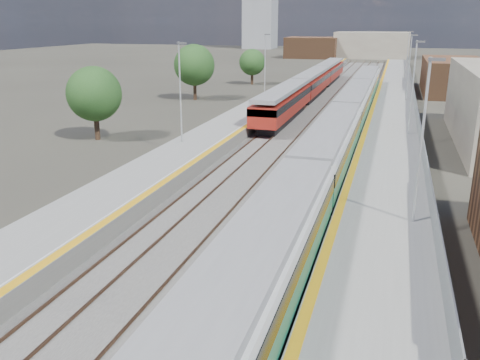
% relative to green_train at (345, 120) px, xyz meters
% --- Properties ---
extents(ground, '(320.00, 320.00, 0.00)m').
position_rel_green_train_xyz_m(ground, '(-1.50, 9.05, -2.09)').
color(ground, '#47443A').
rests_on(ground, ground).
extents(ballast_bed, '(10.50, 155.00, 0.06)m').
position_rel_green_train_xyz_m(ballast_bed, '(-3.75, 11.55, -2.06)').
color(ballast_bed, '#565451').
rests_on(ballast_bed, ground).
extents(tracks, '(8.96, 160.00, 0.17)m').
position_rel_green_train_xyz_m(tracks, '(-3.15, 13.23, -1.98)').
color(tracks, '#4C3323').
rests_on(tracks, ground).
extents(platform_right, '(4.70, 155.00, 8.52)m').
position_rel_green_train_xyz_m(platform_right, '(3.78, 11.54, -1.55)').
color(platform_right, slate).
rests_on(platform_right, ground).
extents(platform_left, '(4.30, 155.00, 8.52)m').
position_rel_green_train_xyz_m(platform_left, '(-10.55, 11.54, -1.57)').
color(platform_left, slate).
rests_on(platform_left, ground).
extents(buildings, '(72.00, 185.50, 40.00)m').
position_rel_green_train_xyz_m(buildings, '(-19.62, 97.65, 8.62)').
color(buildings, brown).
rests_on(buildings, ground).
extents(green_train, '(2.69, 74.98, 2.96)m').
position_rel_green_train_xyz_m(green_train, '(0.00, 0.00, 0.00)').
color(green_train, black).
rests_on(green_train, ground).
extents(red_train, '(2.68, 54.38, 3.38)m').
position_rel_green_train_xyz_m(red_train, '(-7.00, 26.64, -0.09)').
color(red_train, black).
rests_on(red_train, ground).
extents(tree_a, '(4.69, 4.69, 6.35)m').
position_rel_green_train_xyz_m(tree_a, '(-20.86, -4.30, 1.91)').
color(tree_a, '#382619').
rests_on(tree_a, ground).
extents(tree_b, '(5.28, 5.28, 7.15)m').
position_rel_green_train_xyz_m(tree_b, '(-21.40, 20.08, 2.42)').
color(tree_b, '#382619').
rests_on(tree_b, ground).
extents(tree_c, '(4.19, 4.19, 5.69)m').
position_rel_green_train_xyz_m(tree_c, '(-18.74, 38.51, 1.49)').
color(tree_c, '#382619').
rests_on(tree_c, ground).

